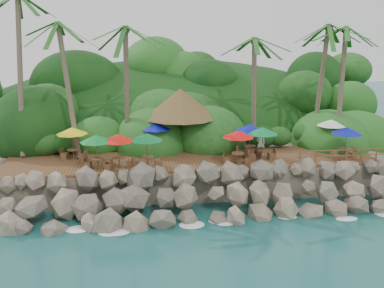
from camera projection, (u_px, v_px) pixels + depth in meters
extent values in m
plane|color=#19514F|center=(206.00, 226.00, 24.76)|extent=(140.00, 140.00, 0.00)
cube|color=gray|center=(178.00, 141.00, 39.83)|extent=(32.00, 25.20, 2.10)
ellipsoid|color=#143811|center=(171.00, 134.00, 47.28)|extent=(44.80, 28.00, 15.40)
cube|color=brown|center=(192.00, 160.00, 29.95)|extent=(26.00, 5.00, 0.20)
ellipsoid|color=white|center=(47.00, 233.00, 23.89)|extent=(1.20, 0.80, 0.06)
ellipsoid|color=white|center=(102.00, 229.00, 24.27)|extent=(1.20, 0.80, 0.06)
ellipsoid|color=white|center=(154.00, 226.00, 24.66)|extent=(1.20, 0.80, 0.06)
ellipsoid|color=white|center=(205.00, 223.00, 25.04)|extent=(1.20, 0.80, 0.06)
ellipsoid|color=white|center=(254.00, 220.00, 25.42)|extent=(1.20, 0.80, 0.06)
ellipsoid|color=white|center=(302.00, 218.00, 25.80)|extent=(1.20, 0.80, 0.06)
ellipsoid|color=white|center=(348.00, 215.00, 26.19)|extent=(1.20, 0.80, 0.06)
cylinder|color=brown|center=(69.00, 91.00, 29.52)|extent=(1.49, 2.05, 9.28)
ellipsoid|color=#23601E|center=(63.00, 21.00, 28.32)|extent=(6.00, 6.00, 2.40)
cylinder|color=brown|center=(20.00, 76.00, 29.89)|extent=(0.58, 2.65, 11.23)
cylinder|color=brown|center=(127.00, 91.00, 30.86)|extent=(0.60, 1.29, 9.04)
ellipsoid|color=#23601E|center=(124.00, 27.00, 29.70)|extent=(6.00, 6.00, 2.40)
cylinder|color=brown|center=(254.00, 94.00, 32.39)|extent=(0.80, 0.72, 8.25)
ellipsoid|color=#23601E|center=(256.00, 38.00, 31.34)|extent=(6.00, 6.00, 2.40)
cylinder|color=brown|center=(341.00, 88.00, 32.26)|extent=(1.17, 1.97, 9.02)
ellipsoid|color=#23601E|center=(347.00, 26.00, 31.10)|extent=(6.00, 6.00, 2.40)
cylinder|color=brown|center=(320.00, 86.00, 33.20)|extent=(0.83, 1.01, 9.21)
ellipsoid|color=#23601E|center=(325.00, 25.00, 32.03)|extent=(6.00, 6.00, 2.40)
cylinder|color=brown|center=(164.00, 138.00, 31.04)|extent=(0.16, 0.16, 2.40)
cylinder|color=brown|center=(201.00, 136.00, 31.39)|extent=(0.16, 0.16, 2.40)
cylinder|color=brown|center=(161.00, 129.00, 33.72)|extent=(0.16, 0.16, 2.40)
cylinder|color=brown|center=(196.00, 128.00, 34.08)|extent=(0.16, 0.16, 2.40)
cone|color=brown|center=(180.00, 103.00, 31.97)|extent=(5.65, 5.65, 2.20)
cylinder|color=brown|center=(98.00, 164.00, 27.48)|extent=(0.08, 0.08, 0.76)
cylinder|color=brown|center=(98.00, 158.00, 27.38)|extent=(0.87, 0.87, 0.05)
cylinder|color=brown|center=(97.00, 153.00, 27.29)|extent=(0.05, 0.05, 2.27)
cone|color=#0D782A|center=(96.00, 138.00, 27.04)|extent=(2.17, 2.17, 0.46)
cube|color=brown|center=(88.00, 166.00, 27.65)|extent=(0.55, 0.55, 0.47)
cube|color=brown|center=(109.00, 167.00, 27.38)|extent=(0.55, 0.55, 0.47)
cylinder|color=brown|center=(74.00, 155.00, 29.59)|extent=(0.08, 0.08, 0.76)
cylinder|color=brown|center=(73.00, 149.00, 29.49)|extent=(0.87, 0.87, 0.05)
cylinder|color=brown|center=(73.00, 144.00, 29.39)|extent=(0.05, 0.05, 2.27)
cone|color=yellow|center=(72.00, 131.00, 29.15)|extent=(2.17, 2.17, 0.46)
cube|color=brown|center=(65.00, 156.00, 29.82)|extent=(0.57, 0.57, 0.47)
cube|color=brown|center=(83.00, 158.00, 29.43)|extent=(0.57, 0.57, 0.47)
cylinder|color=brown|center=(147.00, 162.00, 27.89)|extent=(0.08, 0.08, 0.76)
cylinder|color=brown|center=(147.00, 157.00, 27.79)|extent=(0.87, 0.87, 0.05)
cylinder|color=brown|center=(147.00, 151.00, 27.69)|extent=(0.05, 0.05, 2.27)
cone|color=#0C6E30|center=(147.00, 137.00, 27.44)|extent=(2.17, 2.17, 0.46)
cube|color=brown|center=(137.00, 165.00, 27.70)|extent=(0.51, 0.51, 0.47)
cube|color=brown|center=(158.00, 163.00, 28.15)|extent=(0.51, 0.51, 0.47)
cylinder|color=brown|center=(119.00, 163.00, 27.70)|extent=(0.08, 0.08, 0.76)
cylinder|color=brown|center=(119.00, 157.00, 27.60)|extent=(0.87, 0.87, 0.05)
cylinder|color=brown|center=(119.00, 152.00, 27.51)|extent=(0.05, 0.05, 2.27)
cone|color=red|center=(118.00, 137.00, 27.26)|extent=(2.17, 2.17, 0.46)
cube|color=brown|center=(108.00, 166.00, 27.60)|extent=(0.46, 0.46, 0.47)
cube|color=brown|center=(130.00, 165.00, 27.87)|extent=(0.46, 0.46, 0.47)
cylinder|color=brown|center=(238.00, 159.00, 28.67)|extent=(0.08, 0.08, 0.76)
cylinder|color=brown|center=(238.00, 153.00, 28.57)|extent=(0.87, 0.87, 0.05)
cylinder|color=brown|center=(238.00, 148.00, 28.47)|extent=(0.05, 0.05, 2.27)
cone|color=red|center=(238.00, 134.00, 28.22)|extent=(2.17, 2.17, 0.46)
cube|color=brown|center=(227.00, 160.00, 28.80)|extent=(0.54, 0.54, 0.47)
cube|color=brown|center=(248.00, 161.00, 28.60)|extent=(0.54, 0.54, 0.47)
cylinder|color=brown|center=(345.00, 155.00, 29.64)|extent=(0.08, 0.08, 0.76)
cylinder|color=brown|center=(345.00, 149.00, 29.54)|extent=(0.87, 0.87, 0.05)
cylinder|color=brown|center=(346.00, 144.00, 29.45)|extent=(0.05, 0.05, 2.27)
cone|color=#0B1598|center=(347.00, 131.00, 29.20)|extent=(2.17, 2.17, 0.46)
cube|color=brown|center=(337.00, 158.00, 29.36)|extent=(0.55, 0.55, 0.47)
cube|color=brown|center=(352.00, 155.00, 30.00)|extent=(0.55, 0.55, 0.47)
cylinder|color=brown|center=(249.00, 151.00, 30.55)|extent=(0.08, 0.08, 0.76)
cylinder|color=brown|center=(250.00, 146.00, 30.45)|extent=(0.87, 0.87, 0.05)
cylinder|color=brown|center=(250.00, 141.00, 30.36)|extent=(0.05, 0.05, 2.27)
cone|color=#0C139E|center=(250.00, 128.00, 30.11)|extent=(2.17, 2.17, 0.46)
cube|color=brown|center=(240.00, 154.00, 30.39)|extent=(0.50, 0.50, 0.47)
cube|color=brown|center=(258.00, 152.00, 30.79)|extent=(0.50, 0.50, 0.47)
cylinder|color=brown|center=(262.00, 155.00, 29.64)|extent=(0.08, 0.08, 0.76)
cylinder|color=brown|center=(262.00, 149.00, 29.54)|extent=(0.87, 0.87, 0.05)
cylinder|color=brown|center=(262.00, 144.00, 29.45)|extent=(0.05, 0.05, 2.27)
cone|color=#0C7139|center=(263.00, 131.00, 29.20)|extent=(2.17, 2.17, 0.46)
cube|color=brown|center=(252.00, 157.00, 29.55)|extent=(0.46, 0.46, 0.47)
cube|color=brown|center=(271.00, 156.00, 29.80)|extent=(0.46, 0.46, 0.47)
cylinder|color=brown|center=(156.00, 149.00, 31.05)|extent=(0.08, 0.08, 0.76)
cylinder|color=brown|center=(156.00, 144.00, 30.95)|extent=(0.87, 0.87, 0.05)
cylinder|color=brown|center=(156.00, 139.00, 30.86)|extent=(0.05, 0.05, 2.27)
cone|color=#0D13A9|center=(156.00, 126.00, 30.61)|extent=(2.17, 2.17, 0.46)
cube|color=brown|center=(147.00, 151.00, 31.11)|extent=(0.50, 0.50, 0.47)
cube|color=brown|center=(166.00, 151.00, 31.07)|extent=(0.50, 0.50, 0.47)
cylinder|color=brown|center=(329.00, 145.00, 32.20)|extent=(0.08, 0.08, 0.76)
cylinder|color=brown|center=(330.00, 140.00, 32.10)|extent=(0.87, 0.87, 0.05)
cylinder|color=brown|center=(330.00, 135.00, 32.01)|extent=(0.05, 0.05, 2.27)
cone|color=white|center=(331.00, 123.00, 31.76)|extent=(2.17, 2.17, 0.46)
cube|color=brown|center=(321.00, 147.00, 32.04)|extent=(0.50, 0.50, 0.47)
cube|color=brown|center=(337.00, 146.00, 32.45)|extent=(0.50, 0.50, 0.47)
cylinder|color=brown|center=(300.00, 158.00, 28.44)|extent=(0.10, 0.10, 1.00)
cylinder|color=brown|center=(315.00, 157.00, 28.58)|extent=(0.10, 0.10, 1.00)
cylinder|color=brown|center=(331.00, 157.00, 28.72)|extent=(0.10, 0.10, 1.00)
cylinder|color=brown|center=(346.00, 156.00, 28.86)|extent=(0.10, 0.10, 1.00)
cylinder|color=brown|center=(361.00, 156.00, 29.00)|extent=(0.10, 0.10, 1.00)
cylinder|color=brown|center=(376.00, 155.00, 29.14)|extent=(0.10, 0.10, 1.00)
cube|color=brown|center=(347.00, 150.00, 28.74)|extent=(7.20, 0.06, 0.06)
cube|color=brown|center=(346.00, 155.00, 28.85)|extent=(7.20, 0.06, 0.06)
imported|color=white|center=(261.00, 144.00, 30.50)|extent=(0.68, 0.48, 1.80)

